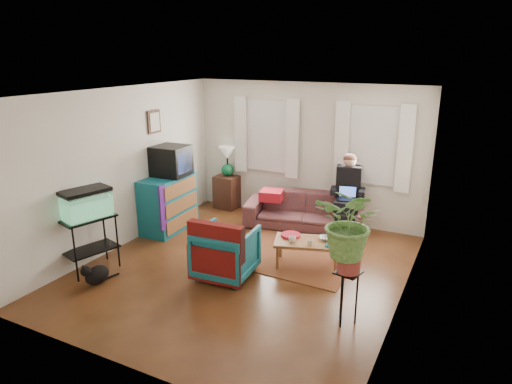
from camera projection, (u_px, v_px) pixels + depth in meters
The scene contains 31 objects.
floor at pixel (244, 269), 6.84m from camera, with size 4.50×5.00×0.01m, color #4F2B14.
ceiling at pixel (242, 93), 6.08m from camera, with size 4.50×5.00×0.01m, color white.
wall_back at pixel (306, 153), 8.59m from camera, with size 4.50×0.01×2.60m, color silver.
wall_front at pixel (118, 252), 4.33m from camera, with size 4.50×0.01×2.60m, color silver.
wall_left at pixel (122, 168), 7.43m from camera, with size 0.01×5.00×2.60m, color silver.
wall_right at pixel (407, 210), 5.49m from camera, with size 0.01×5.00×2.60m, color silver.
window_left at pixel (268, 136), 8.85m from camera, with size 1.08×0.04×1.38m, color white.
window_right at pixel (373, 146), 7.96m from camera, with size 1.08×0.04×1.38m, color white.
curtains_left at pixel (266, 137), 8.78m from camera, with size 1.36×0.06×1.50m, color white.
curtains_right at pixel (372, 146), 7.89m from camera, with size 1.36×0.06×1.50m, color white.
picture_frame at pixel (154, 122), 7.95m from camera, with size 0.04×0.32×0.40m, color #3D2616.
area_rug at pixel (292, 255), 7.29m from camera, with size 2.00×1.60×0.01m, color maroon.
sofa at pixel (304, 205), 8.40m from camera, with size 2.14×0.84×0.84m, color brown.
seated_person at pixel (347, 197), 8.15m from camera, with size 0.54×0.66×1.28m, color black, non-canonical shape.
side_table at pixel (228, 191), 9.48m from camera, with size 0.46×0.46×0.68m, color #391D15.
table_lamp at pixel (227, 162), 9.29m from camera, with size 0.35×0.35×0.62m, color white, non-canonical shape.
dresser at pixel (168, 203), 8.25m from camera, with size 0.56×1.11×1.00m, color #116368.
crt_tv at pixel (171, 161), 8.11m from camera, with size 0.61×0.56×0.53m, color black.
aquarium_stand at pixel (91, 244), 6.70m from camera, with size 0.42×0.74×0.83m, color black.
aquarium at pixel (86, 203), 6.51m from camera, with size 0.37×0.68×0.44m, color #7FD899.
black_cat at pixel (97, 273), 6.36m from camera, with size 0.25×0.39×0.33m, color black.
armchair at pixel (226, 250), 6.54m from camera, with size 0.79×0.74×0.81m, color #115869.
serape_throw at pixel (215, 247), 6.21m from camera, with size 0.81×0.19×0.67m, color #9E0A0A.
coffee_table at pixel (307, 253), 6.91m from camera, with size 0.98×0.53×0.41m, color olive.
cup_a at pixel (292, 239), 6.78m from camera, with size 0.11×0.11×0.09m, color white.
cup_b at pixel (310, 243), 6.68m from camera, with size 0.09×0.09×0.08m, color beige.
bowl at pixel (326, 238), 6.88m from camera, with size 0.19×0.19×0.05m, color white.
snack_tray at pixel (291, 235), 7.01m from camera, with size 0.30×0.30×0.04m, color #B21414.
birdcage at pixel (331, 237), 6.62m from camera, with size 0.16×0.16×0.28m, color #115B6B, non-canonical shape.
plant_stand at pixel (347, 298), 5.39m from camera, with size 0.29×0.29×0.68m, color black.
potted_plant at pixel (351, 234), 5.15m from camera, with size 0.78×0.67×0.86m, color #599947.
Camera 1 is at (2.96, -5.45, 3.13)m, focal length 32.00 mm.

